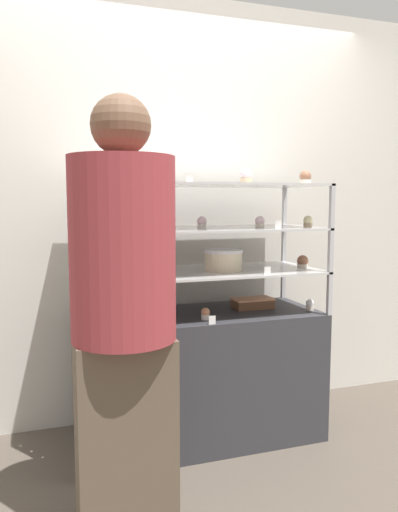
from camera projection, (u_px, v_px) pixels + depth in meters
name	position (u px, v px, depth m)	size (l,w,h in m)	color
ground_plane	(199.00, 438.00, 2.88)	(20.00, 20.00, 0.00)	brown
back_wall	(177.00, 211.00, 3.14)	(8.00, 0.05, 2.60)	silver
display_base	(199.00, 376.00, 2.84)	(1.37, 0.56, 0.73)	#333338
display_riser_lower	(199.00, 273.00, 2.78)	(1.37, 0.56, 0.24)	#B7B7BC
display_riser_middle	(199.00, 230.00, 2.75)	(1.37, 0.56, 0.24)	#B7B7BC
display_riser_upper	(199.00, 186.00, 2.73)	(1.37, 0.56, 0.24)	#B7B7BC
layer_cake_centerpiece	(223.00, 260.00, 2.80)	(0.22, 0.22, 0.12)	beige
sheet_cake_frosted	(253.00, 303.00, 2.94)	(0.24, 0.13, 0.06)	brown
cupcake_0	(84.00, 320.00, 2.52)	(0.05, 0.05, 0.06)	beige
cupcake_1	(148.00, 316.00, 2.60)	(0.05, 0.05, 0.06)	white
cupcake_2	(205.00, 314.00, 2.66)	(0.05, 0.05, 0.06)	white
cupcake_3	(310.00, 305.00, 2.89)	(0.05, 0.05, 0.06)	beige
price_tag_0	(212.00, 320.00, 2.55)	(0.04, 0.00, 0.04)	white
cupcake_4	(91.00, 272.00, 2.49)	(0.07, 0.07, 0.07)	#CCB28C
cupcake_5	(303.00, 262.00, 2.92)	(0.07, 0.07, 0.07)	beige
price_tag_1	(267.00, 271.00, 2.62)	(0.04, 0.00, 0.04)	white
cupcake_6	(88.00, 225.00, 2.44)	(0.05, 0.05, 0.06)	#CCB28C
cupcake_7	(151.00, 224.00, 2.52)	(0.05, 0.05, 0.06)	beige
cupcake_8	(202.00, 223.00, 2.70)	(0.05, 0.05, 0.06)	white
cupcake_9	(260.00, 222.00, 2.76)	(0.05, 0.05, 0.06)	beige
cupcake_10	(308.00, 222.00, 2.84)	(0.05, 0.05, 0.06)	#CCB28C
price_tag_2	(278.00, 225.00, 2.62)	(0.04, 0.00, 0.04)	white
cupcake_11	(87.00, 174.00, 2.48)	(0.07, 0.07, 0.08)	beige
cupcake_12	(167.00, 175.00, 2.52)	(0.07, 0.07, 0.08)	beige
cupcake_13	(246.00, 176.00, 2.66)	(0.07, 0.07, 0.08)	#CCB28C
cupcake_14	(305.00, 178.00, 2.88)	(0.07, 0.07, 0.08)	beige
price_tag_3	(189.00, 177.00, 2.43)	(0.04, 0.00, 0.04)	white
donut_glazed	(133.00, 179.00, 2.59)	(0.15, 0.15, 0.04)	#EFE5CC
customer_figure	(124.00, 308.00, 1.96)	(0.41, 0.41, 1.76)	brown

